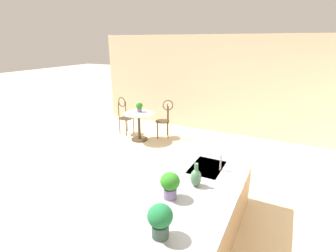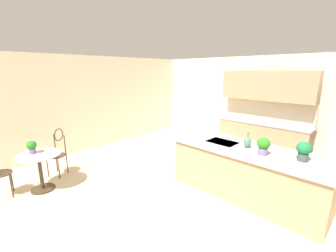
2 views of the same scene
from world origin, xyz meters
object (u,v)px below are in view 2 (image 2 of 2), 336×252
Objects in this scene: chair_by_island at (58,150)px; vase_on_counter at (247,142)px; potted_plant_counter_far at (304,150)px; potted_plant_counter_near at (263,145)px; bistro_table at (40,169)px; potted_plant_on_table at (32,146)px.

vase_on_counter is (3.36, 2.16, 0.46)m from chair_by_island.
vase_on_counter is at bearing -178.98° from potted_plant_counter_far.
potted_plant_counter_near is (-0.55, -0.18, -0.01)m from potted_plant_counter_far.
potted_plant_counter_near is at bearing -162.09° from potted_plant_counter_far.
bistro_table is 2.70× the size of potted_plant_counter_near.
potted_plant_counter_near is at bearing 28.28° from chair_by_island.
bistro_table is at bearing -142.19° from potted_plant_counter_near.
potted_plant_on_table is at bearing -144.96° from potted_plant_counter_far.
potted_plant_counter_far reaches higher than potted_plant_counter_near.
chair_by_island is 4.13× the size of potted_plant_on_table.
potted_plant_counter_near is 0.39m from vase_on_counter.
bistro_table is 2.78× the size of vase_on_counter.
potted_plant_on_table is at bearing -137.83° from vase_on_counter.
potted_plant_on_table is at bearing -58.02° from chair_by_island.
bistro_table is at bearing -137.18° from vase_on_counter.
potted_plant_on_table is 0.81× the size of potted_plant_counter_far.
chair_by_island reaches higher than potted_plant_on_table.
chair_by_island is at bearing -147.29° from vase_on_counter.
potted_plant_on_table reaches higher than bistro_table.
potted_plant_on_table is 4.22m from potted_plant_counter_near.
potted_plant_counter_far is at bearing 35.04° from potted_plant_on_table.
bistro_table is 2.58× the size of potted_plant_counter_far.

